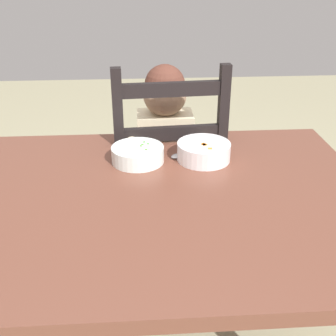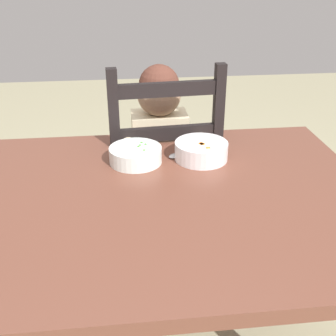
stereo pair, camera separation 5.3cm
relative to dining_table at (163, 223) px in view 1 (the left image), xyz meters
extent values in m
cube|color=brown|center=(0.00, 0.00, 0.08)|extent=(1.24, 0.94, 0.04)
cylinder|color=brown|center=(-0.55, 0.40, -0.28)|extent=(0.07, 0.07, 0.68)
cylinder|color=brown|center=(0.55, 0.40, -0.28)|extent=(0.07, 0.07, 0.68)
cube|color=black|center=(0.04, 0.57, -0.18)|extent=(0.45, 0.45, 0.02)
cube|color=black|center=(0.22, 0.78, -0.40)|extent=(0.04, 0.04, 0.43)
cube|color=black|center=(-0.16, 0.75, -0.40)|extent=(0.04, 0.04, 0.43)
cube|color=black|center=(0.24, 0.40, -0.40)|extent=(0.04, 0.04, 0.43)
cube|color=black|center=(-0.14, 0.37, -0.40)|extent=(0.04, 0.04, 0.43)
cube|color=black|center=(0.24, 0.40, 0.11)|extent=(0.04, 0.04, 0.54)
cube|color=black|center=(-0.14, 0.37, 0.11)|extent=(0.04, 0.04, 0.54)
cube|color=black|center=(0.05, 0.38, 0.30)|extent=(0.36, 0.05, 0.05)
cube|color=black|center=(0.05, 0.38, 0.13)|extent=(0.36, 0.05, 0.05)
cube|color=beige|center=(0.04, 0.54, -0.01)|extent=(0.22, 0.14, 0.32)
sphere|color=#A47D60|center=(0.04, 0.54, 0.23)|extent=(0.17, 0.17, 0.17)
sphere|color=brown|center=(0.04, 0.54, 0.27)|extent=(0.16, 0.16, 0.16)
cylinder|color=#3F4C72|center=(-0.02, 0.42, -0.39)|extent=(0.07, 0.07, 0.45)
cylinder|color=#3F4C72|center=(0.09, 0.42, -0.39)|extent=(0.07, 0.07, 0.45)
cylinder|color=beige|center=(-0.09, 0.44, 0.07)|extent=(0.06, 0.24, 0.13)
cylinder|color=beige|center=(0.17, 0.44, 0.07)|extent=(0.06, 0.24, 0.13)
cylinder|color=white|center=(-0.07, 0.22, 0.13)|extent=(0.17, 0.17, 0.05)
cylinder|color=white|center=(-0.07, 0.22, 0.10)|extent=(0.08, 0.08, 0.01)
cylinder|color=green|center=(-0.07, 0.22, 0.13)|extent=(0.14, 0.14, 0.03)
sphere|color=#458E2C|center=(-0.06, 0.23, 0.15)|extent=(0.01, 0.01, 0.01)
sphere|color=#459525|center=(-0.04, 0.20, 0.15)|extent=(0.01, 0.01, 0.01)
sphere|color=#3D8F2F|center=(-0.03, 0.25, 0.15)|extent=(0.01, 0.01, 0.01)
sphere|color=#369023|center=(-0.05, 0.26, 0.15)|extent=(0.01, 0.01, 0.01)
sphere|color=#3C9223|center=(-0.05, 0.24, 0.15)|extent=(0.01, 0.01, 0.01)
cylinder|color=white|center=(0.15, 0.22, 0.13)|extent=(0.18, 0.18, 0.06)
cylinder|color=white|center=(0.15, 0.22, 0.10)|extent=(0.08, 0.08, 0.01)
cylinder|color=orange|center=(0.15, 0.22, 0.14)|extent=(0.15, 0.15, 0.03)
cube|color=orange|center=(0.15, 0.21, 0.15)|extent=(0.02, 0.02, 0.01)
cube|color=orange|center=(0.15, 0.21, 0.15)|extent=(0.02, 0.02, 0.01)
cube|color=orange|center=(0.16, 0.18, 0.15)|extent=(0.01, 0.01, 0.01)
cube|color=orange|center=(0.15, 0.22, 0.15)|extent=(0.02, 0.02, 0.01)
cube|color=silver|center=(0.11, 0.29, 0.10)|extent=(0.08, 0.07, 0.00)
ellipsoid|color=silver|center=(0.06, 0.25, 0.10)|extent=(0.05, 0.05, 0.01)
camera|label=1|loc=(-0.06, -1.07, 0.72)|focal=45.93mm
camera|label=2|loc=(-0.11, -1.06, 0.72)|focal=45.93mm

